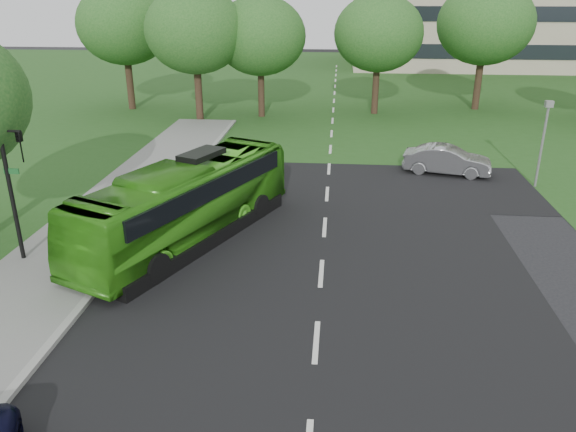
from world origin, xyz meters
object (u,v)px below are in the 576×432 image
(bus, at_px, (187,202))
(camera_pole, at_px, (544,132))
(tree_park_d, at_px, (485,24))
(tree_park_f, at_px, (124,25))
(sedan, at_px, (447,160))
(traffic_light, at_px, (13,179))
(tree_park_a, at_px, (195,31))
(tree_park_b, at_px, (260,36))
(tree_park_c, at_px, (379,33))

(bus, distance_m, camera_pole, 17.07)
(tree_park_d, distance_m, tree_park_f, 27.66)
(bus, height_order, sedan, bus)
(sedan, bearing_deg, bus, 142.99)
(traffic_light, bearing_deg, tree_park_d, 67.51)
(tree_park_a, relative_size, sedan, 2.10)
(tree_park_b, relative_size, tree_park_c, 0.99)
(bus, distance_m, traffic_light, 5.92)
(tree_park_c, xyz_separation_m, tree_park_f, (-19.37, 0.14, 0.52))
(tree_park_a, xyz_separation_m, tree_park_b, (4.34, 1.74, -0.46))
(bus, relative_size, sedan, 2.44)
(tree_park_b, relative_size, camera_pole, 2.07)
(tree_park_a, bearing_deg, tree_park_c, 15.47)
(tree_park_d, bearing_deg, tree_park_b, -165.56)
(tree_park_d, xyz_separation_m, sedan, (-5.26, -17.66, -5.80))
(tree_park_d, bearing_deg, tree_park_c, -163.14)
(tree_park_d, height_order, camera_pole, tree_park_d)
(camera_pole, bearing_deg, tree_park_b, 121.55)
(tree_park_f, bearing_deg, tree_park_a, -29.90)
(tree_park_a, relative_size, tree_park_b, 1.07)
(tree_park_a, height_order, traffic_light, tree_park_a)
(tree_park_d, distance_m, traffic_light, 36.74)
(tree_park_c, height_order, traffic_light, tree_park_c)
(sedan, bearing_deg, camera_pole, -100.78)
(tree_park_a, height_order, tree_park_f, tree_park_f)
(tree_park_d, bearing_deg, bus, -121.47)
(tree_park_f, height_order, traffic_light, tree_park_f)
(tree_park_c, xyz_separation_m, camera_pole, (6.90, -16.96, -3.25))
(tree_park_b, height_order, sedan, tree_park_b)
(tree_park_c, bearing_deg, sedan, -79.12)
(traffic_light, distance_m, camera_pole, 22.74)
(tree_park_c, bearing_deg, bus, -108.80)
(tree_park_c, relative_size, traffic_light, 1.68)
(tree_park_d, relative_size, tree_park_f, 1.01)
(tree_park_d, height_order, sedan, tree_park_d)
(camera_pole, bearing_deg, traffic_light, -168.01)
(sedan, bearing_deg, traffic_light, 138.93)
(tree_park_c, relative_size, camera_pole, 2.10)
(tree_park_f, relative_size, sedan, 2.15)
(tree_park_a, relative_size, camera_pole, 2.22)
(tree_park_c, relative_size, sedan, 1.98)
(traffic_light, bearing_deg, camera_pole, 40.00)
(tree_park_f, height_order, bus, tree_park_f)
(tree_park_d, bearing_deg, sedan, -106.59)
(tree_park_b, bearing_deg, tree_park_a, -158.16)
(tree_park_f, xyz_separation_m, traffic_light, (5.85, -27.10, -3.40))
(tree_park_b, relative_size, tree_park_d, 0.90)
(sedan, bearing_deg, tree_park_b, 54.05)
(tree_park_b, bearing_deg, tree_park_d, 14.44)
(camera_pole, bearing_deg, tree_park_f, 132.84)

